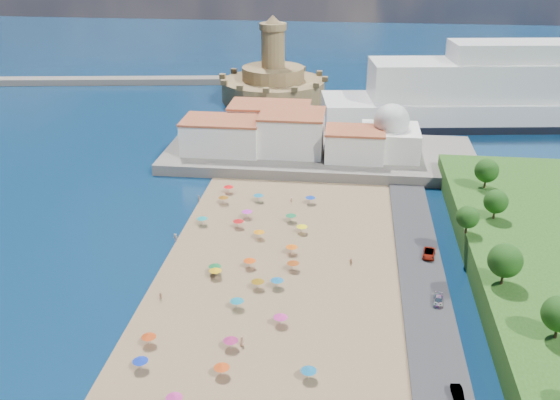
# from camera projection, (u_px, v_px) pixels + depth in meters

# --- Properties ---
(ground) EXTENTS (700.00, 700.00, 0.00)m
(ground) POSITION_uv_depth(u_px,v_px,m) (244.00, 291.00, 118.21)
(ground) COLOR #071938
(ground) RESTS_ON ground
(terrace) EXTENTS (90.00, 36.00, 3.00)m
(terrace) POSITION_uv_depth(u_px,v_px,m) (319.00, 155.00, 182.71)
(terrace) COLOR #59544C
(terrace) RESTS_ON ground
(jetty) EXTENTS (18.00, 70.00, 2.40)m
(jetty) POSITION_uv_depth(u_px,v_px,m) (262.00, 119.00, 216.91)
(jetty) COLOR #59544C
(jetty) RESTS_ON ground
(breakwater) EXTENTS (199.03, 34.77, 2.60)m
(breakwater) POSITION_uv_depth(u_px,v_px,m) (52.00, 81.00, 268.15)
(breakwater) COLOR #59544C
(breakwater) RESTS_ON ground
(waterfront_buildings) EXTENTS (57.00, 29.00, 11.00)m
(waterfront_buildings) POSITION_uv_depth(u_px,v_px,m) (276.00, 132.00, 182.08)
(waterfront_buildings) COLOR silver
(waterfront_buildings) RESTS_ON terrace
(domed_building) EXTENTS (16.00, 16.00, 15.00)m
(domed_building) POSITION_uv_depth(u_px,v_px,m) (391.00, 135.00, 175.70)
(domed_building) COLOR silver
(domed_building) RESTS_ON terrace
(fortress) EXTENTS (40.00, 40.00, 32.40)m
(fortress) POSITION_uv_depth(u_px,v_px,m) (273.00, 83.00, 241.87)
(fortress) COLOR olive
(fortress) RESTS_ON ground
(cruise_ship) EXTENTS (159.07, 44.77, 34.40)m
(cruise_ship) POSITION_uv_depth(u_px,v_px,m) (554.00, 95.00, 211.51)
(cruise_ship) COLOR black
(cruise_ship) RESTS_ON ground
(beach_parasols) EXTENTS (30.78, 113.00, 2.20)m
(beach_parasols) POSITION_uv_depth(u_px,v_px,m) (230.00, 311.00, 108.33)
(beach_parasols) COLOR gray
(beach_parasols) RESTS_ON beach
(beachgoers) EXTENTS (39.53, 95.42, 1.88)m
(beachgoers) POSITION_uv_depth(u_px,v_px,m) (216.00, 309.00, 110.80)
(beachgoers) COLOR tan
(beachgoers) RESTS_ON beach
(parked_cars) EXTENTS (3.20, 47.04, 1.42)m
(parked_cars) POSITION_uv_depth(u_px,v_px,m) (437.00, 291.00, 115.67)
(parked_cars) COLOR gray
(parked_cars) RESTS_ON promenade
(hillside_trees) EXTENTS (13.30, 106.17, 7.69)m
(hillside_trees) POSITION_uv_depth(u_px,v_px,m) (521.00, 281.00, 101.95)
(hillside_trees) COLOR #382314
(hillside_trees) RESTS_ON hillside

